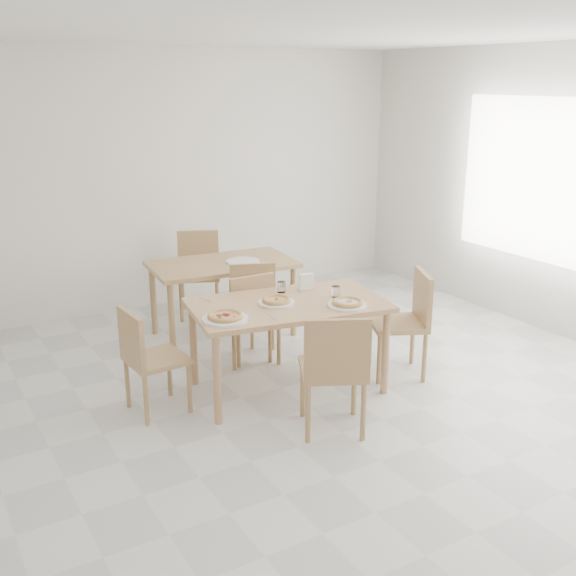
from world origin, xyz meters
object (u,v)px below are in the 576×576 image
chair_south (334,365)px  plate_pepperoni (225,319)px  napkin_holder (306,283)px  chair_east (408,316)px  second_table (222,271)px  chair_back_s (247,311)px  pizza_pepperoni (225,316)px  tumbler_a (281,287)px  pizza_margherita (276,300)px  tumbler_b (336,292)px  chair_west (146,354)px  main_table (288,312)px  plate_mushroom (347,305)px  chair_back_n (199,267)px  pizza_mushroom (347,302)px  plate_empty (243,262)px  chair_north (255,304)px  plate_margherita (276,303)px

chair_south → plate_pepperoni: bearing=-27.5°
napkin_holder → chair_east: bearing=-20.6°
second_table → chair_back_s: 0.77m
chair_south → second_table: size_ratio=0.64×
pizza_pepperoni → tumbler_a: 0.80m
pizza_margherita → tumbler_a: tumbler_a is taller
chair_south → tumbler_b: size_ratio=10.07×
chair_south → tumbler_a: size_ratio=10.19×
chair_west → plate_pepperoni: chair_west is taller
main_table → plate_mushroom: size_ratio=5.34×
main_table → plate_pepperoni: plate_pepperoni is taller
plate_mushroom → second_table: 1.73m
chair_south → tumbler_b: (0.51, 0.73, 0.26)m
chair_east → chair_back_n: 2.55m
plate_pepperoni → pizza_mushroom: pizza_mushroom is taller
pizza_margherita → plate_empty: pizza_margherita is taller
plate_pepperoni → chair_back_s: (0.57, 0.76, -0.27)m
pizza_pepperoni → chair_north: bearing=51.2°
chair_north → plate_pepperoni: chair_north is taller
main_table → chair_south: 0.83m
main_table → plate_margherita: bearing=175.9°
chair_back_s → pizza_margherita: bearing=86.0°
chair_south → pizza_mushroom: 0.72m
pizza_margherita → chair_south: bearing=-90.6°
plate_margherita → plate_pepperoni: (-0.51, -0.13, 0.00)m
second_table → pizza_pepperoni: bearing=-109.5°
tumbler_b → chair_east: bearing=-16.3°
chair_east → plate_margherita: (-1.13, 0.28, 0.23)m
main_table → plate_margherita: (-0.09, 0.02, 0.09)m
pizza_margherita → plate_mushroom: bearing=-36.8°
plate_margherita → pizza_pepperoni: (-0.51, -0.13, 0.02)m
chair_west → tumbler_a: size_ratio=9.25×
chair_north → plate_empty: (0.15, 0.51, 0.27)m
chair_east → plate_empty: size_ratio=2.78×
chair_north → chair_west: bearing=-133.8°
pizza_margherita → second_table: size_ratio=0.21×
plate_mushroom → tumbler_b: 0.25m
pizza_mushroom → second_table: (-0.27, 1.71, -0.12)m
plate_pepperoni → chair_north: bearing=51.2°
napkin_holder → plate_empty: bearing=103.4°
chair_west → pizza_margherita: 1.09m
main_table → plate_empty: bearing=88.4°
plate_margherita → tumbler_a: size_ratio=3.18×
napkin_holder → chair_north: bearing=119.7°
pizza_margherita → plate_empty: 1.31m
chair_north → second_table: bearing=112.7°
chair_east → chair_back_n: size_ratio=1.02×
main_table → second_table: bearing=96.2°
tumbler_b → pizza_margherita: bearing=169.1°
plate_margherita → second_table: bearing=82.7°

